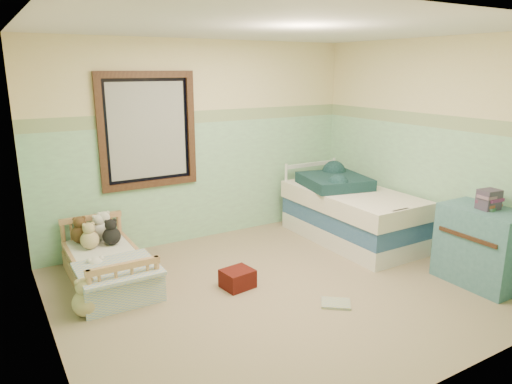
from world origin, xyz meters
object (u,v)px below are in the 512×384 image
red_pillow (238,279)px  floor_book (336,303)px  twin_bed_frame (350,232)px  dresser (481,246)px  toddler_bed_frame (108,274)px  plush_floor_cream (97,280)px  plush_floor_tan (86,303)px

red_pillow → floor_book: 1.01m
twin_bed_frame → floor_book: (-1.28, -1.24, -0.10)m
dresser → toddler_bed_frame: bearing=148.9°
twin_bed_frame → floor_book: bearing=-136.1°
dresser → floor_book: 1.66m
floor_book → plush_floor_cream: bearing=-179.4°
twin_bed_frame → red_pillow: size_ratio=6.01×
red_pillow → floor_book: size_ratio=1.10×
dresser → plush_floor_cream: bearing=152.3°
plush_floor_tan → red_pillow: plush_floor_tan is taller
floor_book → dresser: bearing=24.3°
toddler_bed_frame → plush_floor_cream: 0.23m
twin_bed_frame → dresser: size_ratio=2.25×
toddler_bed_frame → red_pillow: size_ratio=4.54×
toddler_bed_frame → floor_book: toddler_bed_frame is taller
plush_floor_cream → plush_floor_tan: plush_floor_cream is taller
plush_floor_cream → floor_book: bearing=-37.4°
plush_floor_tan → twin_bed_frame: bearing=4.1°
twin_bed_frame → floor_book: size_ratio=6.60×
plush_floor_cream → plush_floor_tan: 0.47m
plush_floor_tan → dresser: 3.89m
twin_bed_frame → dresser: bearing=-79.9°
plush_floor_tan → twin_bed_frame: (3.34, 0.24, -0.01)m
plush_floor_tan → floor_book: 2.29m
plush_floor_cream → red_pillow: plush_floor_cream is taller
plush_floor_tan → floor_book: bearing=-25.9°
plush_floor_cream → twin_bed_frame: bearing=-3.4°
twin_bed_frame → plush_floor_cream: bearing=176.6°
plush_floor_tan → toddler_bed_frame: bearing=60.3°
floor_book → toddler_bed_frame: bearing=175.0°
plush_floor_cream → dresser: 3.89m
red_pillow → plush_floor_tan: bearing=172.2°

